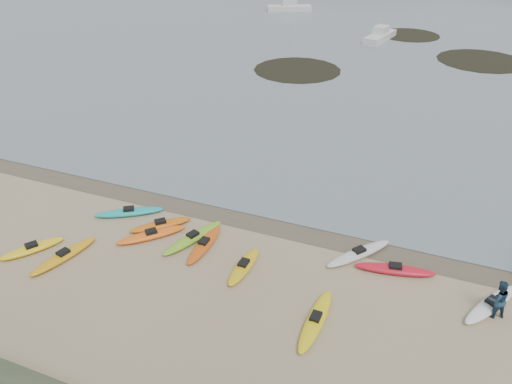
% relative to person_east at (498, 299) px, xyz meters
% --- Properties ---
extents(ground, '(600.00, 600.00, 0.00)m').
position_rel_person_east_xyz_m(ground, '(-11.76, 3.20, -0.88)').
color(ground, tan).
rests_on(ground, ground).
extents(wet_sand, '(60.00, 60.00, 0.00)m').
position_rel_person_east_xyz_m(wet_sand, '(-11.76, 2.90, -0.88)').
color(wet_sand, brown).
rests_on(wet_sand, ground).
extents(kayaks, '(22.91, 8.96, 0.34)m').
position_rel_person_east_xyz_m(kayaks, '(-11.80, -0.60, -0.71)').
color(kayaks, yellow).
rests_on(kayaks, ground).
extents(person_east, '(1.06, 0.97, 1.76)m').
position_rel_person_east_xyz_m(person_east, '(0.00, 0.00, 0.00)').
color(person_east, navy).
rests_on(person_east, ground).
extents(kelp_mats, '(25.45, 26.33, 0.04)m').
position_rel_person_east_xyz_m(kelp_mats, '(-8.90, 37.21, -0.85)').
color(kelp_mats, black).
rests_on(kelp_mats, water).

